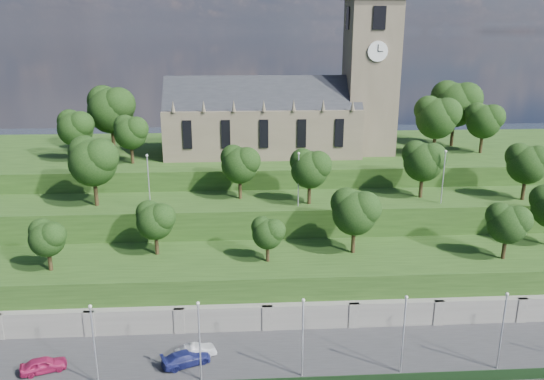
{
  "coord_description": "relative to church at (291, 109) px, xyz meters",
  "views": [
    {
      "loc": [
        -7.74,
        -42.58,
        34.95
      ],
      "look_at": [
        -3.32,
        30.0,
        13.18
      ],
      "focal_mm": 35.0,
      "sensor_mm": 36.0,
      "label": 1
    }
  ],
  "objects": [
    {
      "name": "car_left",
      "position": [
        -28.75,
        -41.18,
        -19.76
      ],
      "size": [
        4.78,
        3.13,
        1.51
      ],
      "primitive_type": "imported",
      "rotation": [
        0.0,
        0.0,
        1.9
      ],
      "color": "#A41B4C",
      "rests_on": "promenade"
    },
    {
      "name": "embankment_upper",
      "position": [
        -0.79,
        -16.98,
        -16.52
      ],
      "size": [
        160.0,
        10.0,
        12.0
      ],
      "primitive_type": "cube",
      "color": "#214015",
      "rests_on": "ground"
    },
    {
      "name": "lamp_posts_upper",
      "position": [
        -0.79,
        -19.98,
        -6.13
      ],
      "size": [
        40.36,
        0.36,
        7.58
      ],
      "color": "#B2B2B7",
      "rests_on": "embankment_upper"
    },
    {
      "name": "car_middle",
      "position": [
        -13.62,
        -39.65,
        -19.82
      ],
      "size": [
        4.51,
        2.76,
        1.4
      ],
      "primitive_type": "imported",
      "rotation": [
        0.0,
        0.0,
        1.89
      ],
      "color": "#A8A9AD",
      "rests_on": "promenade"
    },
    {
      "name": "trees_lower",
      "position": [
        6.03,
        -27.57,
        -9.48
      ],
      "size": [
        68.09,
        9.06,
        8.37
      ],
      "color": "black",
      "rests_on": "embankment_lower"
    },
    {
      "name": "embankment_lower",
      "position": [
        -0.79,
        -27.98,
        -18.52
      ],
      "size": [
        160.0,
        12.0,
        8.0
      ],
      "primitive_type": "cube",
      "color": "#214015",
      "rests_on": "ground"
    },
    {
      "name": "lamp_posts_promenade",
      "position": [
        -2.79,
        -43.48,
        -15.62
      ],
      "size": [
        60.36,
        0.36,
        8.57
      ],
      "color": "#B2B2B7",
      "rests_on": "promenade"
    },
    {
      "name": "retaining_wall",
      "position": [
        -0.79,
        -34.01,
        -20.02
      ],
      "size": [
        160.0,
        2.1,
        5.0
      ],
      "color": "slate",
      "rests_on": "ground"
    },
    {
      "name": "trees_hilltop",
      "position": [
        2.96,
        -0.11,
        -0.5
      ],
      "size": [
        73.28,
        16.47,
        11.7
      ],
      "color": "black",
      "rests_on": "hilltop"
    },
    {
      "name": "trees_upper",
      "position": [
        -0.73,
        -17.81,
        -4.77
      ],
      "size": [
        66.32,
        8.3,
        9.59
      ],
      "color": "black",
      "rests_on": "embankment_upper"
    },
    {
      "name": "hilltop",
      "position": [
        -0.79,
        4.02,
        -15.02
      ],
      "size": [
        160.0,
        32.0,
        15.0
      ],
      "primitive_type": "cube",
      "color": "#214015",
      "rests_on": "ground"
    },
    {
      "name": "car_right",
      "position": [
        -14.49,
        -40.87,
        -19.78
      ],
      "size": [
        5.48,
        3.86,
        1.47
      ],
      "primitive_type": "imported",
      "rotation": [
        0.0,
        0.0,
        1.97
      ],
      "color": "navy",
      "rests_on": "promenade"
    },
    {
      "name": "promenade",
      "position": [
        -0.79,
        -39.98,
        -21.52
      ],
      "size": [
        160.0,
        12.0,
        2.0
      ],
      "primitive_type": "cube",
      "color": "#2D2D30",
      "rests_on": "ground"
    },
    {
      "name": "church",
      "position": [
        0.0,
        0.0,
        0.0
      ],
      "size": [
        38.6,
        12.35,
        27.6
      ],
      "color": "brown",
      "rests_on": "hilltop"
    }
  ]
}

